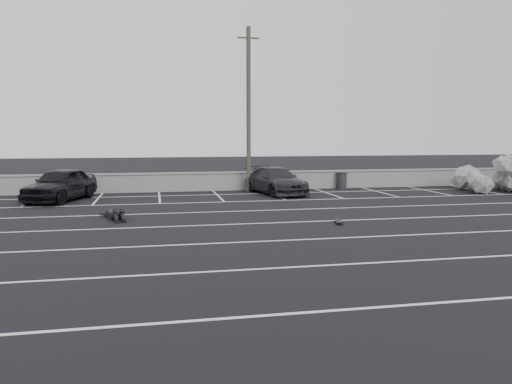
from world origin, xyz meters
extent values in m
plane|color=black|center=(0.00, 0.00, 0.00)|extent=(120.00, 120.00, 0.00)
cube|color=gray|center=(0.00, 14.00, 0.50)|extent=(50.00, 0.35, 1.00)
cube|color=gray|center=(0.00, 14.00, 1.02)|extent=(50.00, 0.45, 0.08)
cube|color=silver|center=(0.00, -6.00, 0.00)|extent=(36.00, 0.10, 0.01)
cube|color=silver|center=(0.00, -3.00, 0.00)|extent=(36.00, 0.10, 0.01)
cube|color=silver|center=(0.00, 0.00, 0.00)|extent=(36.00, 0.10, 0.01)
cube|color=silver|center=(0.00, 3.00, 0.00)|extent=(36.00, 0.10, 0.01)
cube|color=silver|center=(0.00, 6.00, 0.00)|extent=(36.00, 0.10, 0.01)
cube|color=silver|center=(0.00, 9.00, 0.00)|extent=(36.00, 0.10, 0.01)
cube|color=silver|center=(0.00, 12.00, 0.00)|extent=(36.00, 0.10, 0.01)
cube|color=silver|center=(-11.00, 11.50, 0.00)|extent=(0.10, 5.00, 0.01)
cube|color=silver|center=(-8.00, 11.50, 0.00)|extent=(0.10, 5.00, 0.01)
cube|color=silver|center=(-5.00, 11.50, 0.00)|extent=(0.10, 5.00, 0.01)
cube|color=silver|center=(-2.00, 11.50, 0.00)|extent=(0.10, 5.00, 0.01)
cube|color=silver|center=(1.00, 11.50, 0.00)|extent=(0.10, 5.00, 0.01)
cube|color=silver|center=(4.00, 11.50, 0.00)|extent=(0.10, 5.00, 0.01)
cube|color=silver|center=(7.00, 11.50, 0.00)|extent=(0.10, 5.00, 0.01)
cube|color=silver|center=(10.00, 11.50, 0.00)|extent=(0.10, 5.00, 0.01)
cube|color=silver|center=(13.00, 11.50, 0.00)|extent=(0.10, 5.00, 0.01)
imported|color=black|center=(-9.64, 10.96, 0.80)|extent=(3.32, 5.04, 1.59)
imported|color=black|center=(1.17, 11.84, 0.71)|extent=(2.99, 5.21, 1.42)
cylinder|color=#4C4238|center=(-0.05, 13.20, 4.50)|extent=(0.24, 0.24, 8.99)
cube|color=#4C4238|center=(-0.05, 13.20, 8.40)|extent=(1.20, 0.08, 0.08)
cylinder|color=#262628|center=(5.62, 13.60, 0.46)|extent=(0.73, 0.73, 0.92)
cylinder|color=#262628|center=(5.62, 13.60, 0.94)|extent=(0.80, 0.80, 0.05)
cube|color=black|center=(1.19, 2.44, 0.08)|extent=(0.40, 0.80, 0.02)
cube|color=#262628|center=(1.26, 2.68, 0.05)|extent=(0.17, 0.09, 0.04)
cube|color=#262628|center=(1.12, 2.19, 0.05)|extent=(0.17, 0.09, 0.04)
cylinder|color=black|center=(1.16, 2.71, 0.03)|extent=(0.04, 0.06, 0.06)
cylinder|color=black|center=(1.35, 2.66, 0.03)|extent=(0.04, 0.06, 0.06)
cylinder|color=black|center=(1.03, 2.21, 0.03)|extent=(0.04, 0.06, 0.06)
cylinder|color=black|center=(1.21, 2.16, 0.03)|extent=(0.04, 0.06, 0.06)
camera|label=1|loc=(-5.20, -14.16, 3.11)|focal=35.00mm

